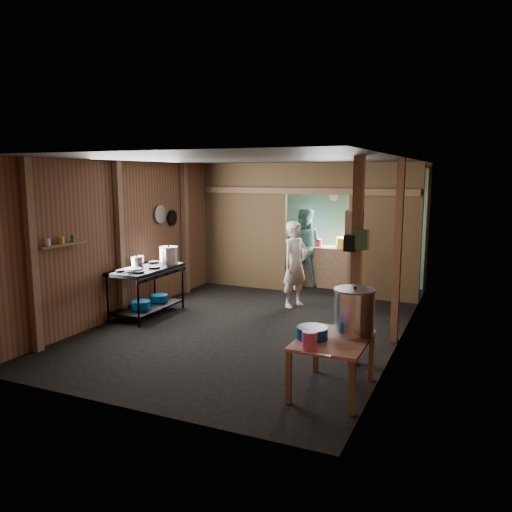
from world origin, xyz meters
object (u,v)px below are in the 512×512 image
at_px(pink_bucket, 310,340).
at_px(yellow_tub, 345,243).
at_px(prep_table, 332,365).
at_px(stove_pot_large, 169,256).
at_px(cook, 295,264).
at_px(stock_pot, 354,312).
at_px(gas_range, 147,291).

bearing_deg(pink_bucket, yellow_tub, 100.58).
height_order(prep_table, yellow_tub, yellow_tub).
relative_size(stove_pot_large, cook, 0.21).
relative_size(stock_pot, yellow_tub, 1.38).
relative_size(pink_bucket, cook, 0.12).
bearing_deg(prep_table, yellow_tub, 102.82).
height_order(stock_pot, cook, cook).
distance_m(gas_range, stock_pot, 4.16).
distance_m(gas_range, cook, 2.65).
relative_size(stove_pot_large, stock_pot, 0.61).
distance_m(prep_table, stock_pot, 0.63).
bearing_deg(prep_table, stock_pot, 56.71).
xyz_separation_m(gas_range, stove_pot_large, (0.17, 0.43, 0.56)).
bearing_deg(gas_range, stock_pot, -20.57).
distance_m(pink_bucket, cook, 4.00).
bearing_deg(stove_pot_large, cook, 31.06).
height_order(yellow_tub, cook, cook).
xyz_separation_m(gas_range, yellow_tub, (2.53, 3.48, 0.55)).
bearing_deg(pink_bucket, stove_pot_large, 143.12).
relative_size(gas_range, cook, 0.90).
bearing_deg(pink_bucket, cook, 111.84).
xyz_separation_m(gas_range, pink_bucket, (3.58, -2.13, 0.29)).
xyz_separation_m(prep_table, stock_pot, (0.17, 0.25, 0.55)).
bearing_deg(gas_range, cook, 37.18).
bearing_deg(pink_bucket, prep_table, 72.29).
distance_m(gas_range, yellow_tub, 4.33).
xyz_separation_m(prep_table, yellow_tub, (-1.18, 5.18, 0.66)).
bearing_deg(gas_range, pink_bucket, -30.74).
bearing_deg(prep_table, stove_pot_large, 148.87).
height_order(stock_pot, pink_bucket, stock_pot).
relative_size(gas_range, yellow_tub, 3.57).
distance_m(stock_pot, pink_bucket, 0.75).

